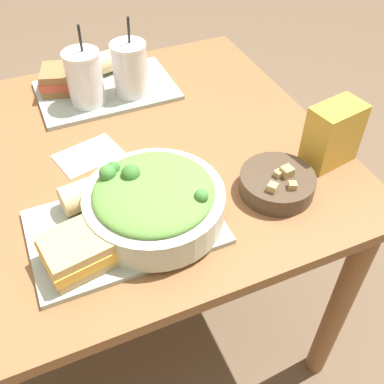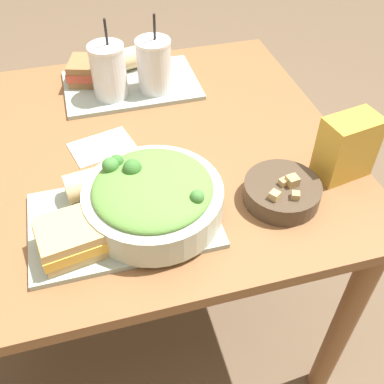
{
  "view_description": "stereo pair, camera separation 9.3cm",
  "coord_description": "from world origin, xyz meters",
  "px_view_note": "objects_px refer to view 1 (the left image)",
  "views": [
    {
      "loc": [
        -0.12,
        -0.86,
        1.47
      ],
      "look_at": [
        0.14,
        -0.25,
        0.82
      ],
      "focal_mm": 42.0,
      "sensor_mm": 36.0,
      "label": 1
    },
    {
      "loc": [
        -0.04,
        -0.9,
        1.47
      ],
      "look_at": [
        0.14,
        -0.25,
        0.82
      ],
      "focal_mm": 42.0,
      "sensor_mm": 36.0,
      "label": 2
    }
  ],
  "objects_px": {
    "drink_cup_red": "(130,70)",
    "napkin_folded": "(89,155)",
    "soup_bowl": "(277,183)",
    "baguette_near": "(89,193)",
    "chip_bag": "(333,134)",
    "drink_cup_dark": "(85,80)",
    "sandwich_far": "(69,79)",
    "salad_bowl": "(154,200)",
    "sandwich_near": "(83,248)",
    "baguette_far": "(101,64)"
  },
  "relations": [
    {
      "from": "drink_cup_dark",
      "to": "sandwich_near",
      "type": "bearing_deg",
      "value": -104.7
    },
    {
      "from": "soup_bowl",
      "to": "baguette_far",
      "type": "relative_size",
      "value": 1.38
    },
    {
      "from": "baguette_near",
      "to": "sandwich_far",
      "type": "height_order",
      "value": "same"
    },
    {
      "from": "drink_cup_dark",
      "to": "napkin_folded",
      "type": "distance_m",
      "value": 0.24
    },
    {
      "from": "napkin_folded",
      "to": "baguette_near",
      "type": "bearing_deg",
      "value": -101.53
    },
    {
      "from": "soup_bowl",
      "to": "sandwich_near",
      "type": "distance_m",
      "value": 0.44
    },
    {
      "from": "salad_bowl",
      "to": "soup_bowl",
      "type": "bearing_deg",
      "value": -4.82
    },
    {
      "from": "soup_bowl",
      "to": "chip_bag",
      "type": "height_order",
      "value": "chip_bag"
    },
    {
      "from": "baguette_near",
      "to": "baguette_far",
      "type": "height_order",
      "value": "same"
    },
    {
      "from": "baguette_far",
      "to": "drink_cup_red",
      "type": "distance_m",
      "value": 0.15
    },
    {
      "from": "soup_bowl",
      "to": "napkin_folded",
      "type": "relative_size",
      "value": 0.97
    },
    {
      "from": "baguette_far",
      "to": "drink_cup_dark",
      "type": "height_order",
      "value": "drink_cup_dark"
    },
    {
      "from": "salad_bowl",
      "to": "baguette_near",
      "type": "bearing_deg",
      "value": 141.51
    },
    {
      "from": "salad_bowl",
      "to": "baguette_far",
      "type": "distance_m",
      "value": 0.62
    },
    {
      "from": "salad_bowl",
      "to": "soup_bowl",
      "type": "relative_size",
      "value": 1.72
    },
    {
      "from": "sandwich_far",
      "to": "napkin_folded",
      "type": "height_order",
      "value": "sandwich_far"
    },
    {
      "from": "soup_bowl",
      "to": "drink_cup_dark",
      "type": "height_order",
      "value": "drink_cup_dark"
    },
    {
      "from": "drink_cup_red",
      "to": "napkin_folded",
      "type": "xyz_separation_m",
      "value": [
        -0.18,
        -0.21,
        -0.08
      ]
    },
    {
      "from": "soup_bowl",
      "to": "baguette_near",
      "type": "xyz_separation_m",
      "value": [
        -0.39,
        0.11,
        0.02
      ]
    },
    {
      "from": "baguette_near",
      "to": "chip_bag",
      "type": "xyz_separation_m",
      "value": [
        0.56,
        -0.07,
        0.03
      ]
    },
    {
      "from": "drink_cup_dark",
      "to": "chip_bag",
      "type": "relative_size",
      "value": 1.47
    },
    {
      "from": "salad_bowl",
      "to": "drink_cup_red",
      "type": "bearing_deg",
      "value": 77.69
    },
    {
      "from": "soup_bowl",
      "to": "baguette_near",
      "type": "height_order",
      "value": "baguette_near"
    },
    {
      "from": "sandwich_near",
      "to": "baguette_far",
      "type": "bearing_deg",
      "value": 62.44
    },
    {
      "from": "baguette_near",
      "to": "drink_cup_red",
      "type": "distance_m",
      "value": 0.45
    },
    {
      "from": "baguette_near",
      "to": "baguette_far",
      "type": "distance_m",
      "value": 0.55
    },
    {
      "from": "sandwich_near",
      "to": "salad_bowl",
      "type": "bearing_deg",
      "value": 7.99
    },
    {
      "from": "soup_bowl",
      "to": "drink_cup_dark",
      "type": "relative_size",
      "value": 0.76
    },
    {
      "from": "sandwich_near",
      "to": "sandwich_far",
      "type": "distance_m",
      "value": 0.63
    },
    {
      "from": "soup_bowl",
      "to": "napkin_folded",
      "type": "height_order",
      "value": "soup_bowl"
    },
    {
      "from": "salad_bowl",
      "to": "baguette_far",
      "type": "height_order",
      "value": "salad_bowl"
    },
    {
      "from": "napkin_folded",
      "to": "baguette_far",
      "type": "bearing_deg",
      "value": 69.4
    },
    {
      "from": "salad_bowl",
      "to": "drink_cup_red",
      "type": "height_order",
      "value": "drink_cup_red"
    },
    {
      "from": "napkin_folded",
      "to": "drink_cup_red",
      "type": "bearing_deg",
      "value": 49.52
    },
    {
      "from": "sandwich_near",
      "to": "chip_bag",
      "type": "relative_size",
      "value": 1.08
    },
    {
      "from": "sandwich_near",
      "to": "soup_bowl",
      "type": "bearing_deg",
      "value": -6.09
    },
    {
      "from": "baguette_far",
      "to": "napkin_folded",
      "type": "height_order",
      "value": "baguette_far"
    },
    {
      "from": "salad_bowl",
      "to": "sandwich_far",
      "type": "height_order",
      "value": "salad_bowl"
    },
    {
      "from": "chip_bag",
      "to": "soup_bowl",
      "type": "bearing_deg",
      "value": -174.95
    },
    {
      "from": "sandwich_near",
      "to": "sandwich_far",
      "type": "bearing_deg",
      "value": 70.3
    },
    {
      "from": "sandwich_near",
      "to": "napkin_folded",
      "type": "height_order",
      "value": "sandwich_near"
    },
    {
      "from": "salad_bowl",
      "to": "baguette_near",
      "type": "distance_m",
      "value": 0.15
    },
    {
      "from": "baguette_near",
      "to": "sandwich_far",
      "type": "relative_size",
      "value": 0.68
    },
    {
      "from": "drink_cup_red",
      "to": "chip_bag",
      "type": "relative_size",
      "value": 1.46
    },
    {
      "from": "baguette_far",
      "to": "drink_cup_dark",
      "type": "distance_m",
      "value": 0.16
    },
    {
      "from": "sandwich_near",
      "to": "drink_cup_dark",
      "type": "relative_size",
      "value": 0.74
    },
    {
      "from": "drink_cup_dark",
      "to": "drink_cup_red",
      "type": "height_order",
      "value": "drink_cup_dark"
    },
    {
      "from": "soup_bowl",
      "to": "baguette_near",
      "type": "relative_size",
      "value": 1.37
    },
    {
      "from": "baguette_near",
      "to": "soup_bowl",
      "type": "bearing_deg",
      "value": -114.24
    },
    {
      "from": "sandwich_near",
      "to": "baguette_near",
      "type": "relative_size",
      "value": 1.33
    }
  ]
}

